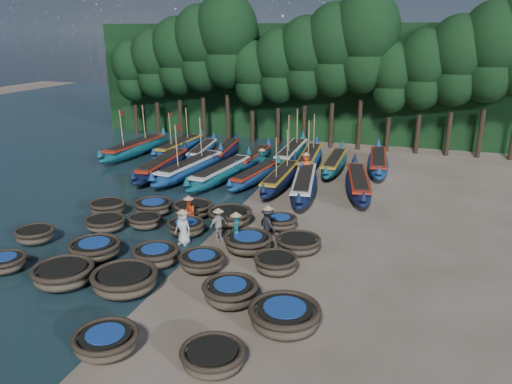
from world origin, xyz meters
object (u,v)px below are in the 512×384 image
(coracle_15, at_px, (105,223))
(fisherman_2, at_px, (189,212))
(coracle_14, at_px, (276,263))
(coracle_8, at_px, (230,292))
(coracle_10, at_px, (35,235))
(long_boat_3, at_px, (190,168))
(fisherman_1, at_px, (236,229))
(long_boat_10, at_px, (180,147))
(coracle_5, at_px, (5,263))
(coracle_23, at_px, (230,216))
(coracle_20, at_px, (108,207))
(long_boat_14, at_px, (292,153))
(fisherman_6, at_px, (306,166))
(long_boat_6, at_px, (281,178))
(long_boat_13, at_px, (254,158))
(coracle_21, at_px, (153,207))
(long_boat_17, at_px, (378,162))
(fisherman_4, at_px, (219,224))
(coracle_19, at_px, (298,243))
(long_boat_2, at_px, (162,166))
(long_boat_11, at_px, (203,151))
(long_boat_12, at_px, (225,151))
(long_boat_9, at_px, (135,148))
(coracle_16, at_px, (145,221))
(long_boat_8, at_px, (358,183))
(coracle_11, at_px, (95,249))
(coracle_13, at_px, (202,261))
(coracle_22, at_px, (193,209))
(long_boat_5, at_px, (256,175))
(coracle_9, at_px, (285,316))
(fisherman_3, at_px, (268,223))
(long_boat_4, at_px, (221,173))
(coracle_3, at_px, (106,341))
(coracle_4, at_px, (213,357))
(coracle_18, at_px, (248,242))
(long_boat_7, at_px, (304,184))
(long_boat_15, at_px, (309,159))
(long_boat_16, at_px, (334,163))
(fisherman_5, at_px, (262,161))
(coracle_6, at_px, (63,274))
(coracle_24, at_px, (281,222))

(coracle_15, distance_m, fisherman_2, 4.14)
(coracle_14, bearing_deg, coracle_8, -107.63)
(coracle_10, bearing_deg, long_boat_3, 79.33)
(coracle_15, bearing_deg, coracle_14, -11.21)
(coracle_15, relative_size, fisherman_1, 1.07)
(coracle_8, height_order, long_boat_10, long_boat_10)
(coracle_5, bearing_deg, coracle_15, 74.25)
(coracle_23, bearing_deg, coracle_20, -174.02)
(long_boat_14, relative_size, fisherman_6, 4.41)
(long_boat_6, height_order, long_boat_13, long_boat_6)
(coracle_21, distance_m, long_boat_17, 16.68)
(long_boat_14, relative_size, fisherman_4, 5.19)
(coracle_19, distance_m, long_boat_14, 16.34)
(long_boat_2, relative_size, long_boat_3, 0.99)
(coracle_14, bearing_deg, long_boat_11, 121.78)
(coracle_8, height_order, long_boat_13, long_boat_13)
(coracle_5, xyz_separation_m, long_boat_12, (1.81, 20.70, 0.14))
(long_boat_9, relative_size, long_boat_17, 1.08)
(long_boat_12, xyz_separation_m, fisherman_6, (7.23, -4.22, 0.44))
(coracle_16, height_order, long_boat_8, long_boat_8)
(coracle_11, bearing_deg, long_boat_8, 52.45)
(coracle_19, relative_size, long_boat_12, 0.27)
(coracle_5, distance_m, coracle_15, 5.25)
(coracle_13, height_order, coracle_22, coracle_22)
(long_boat_12, bearing_deg, fisherman_2, -82.64)
(long_boat_2, height_order, long_boat_5, long_boat_2)
(coracle_9, height_order, coracle_16, coracle_9)
(coracle_8, xyz_separation_m, long_boat_14, (-2.77, 20.92, 0.12))
(fisherman_3, bearing_deg, long_boat_4, -19.41)
(coracle_10, height_order, long_boat_13, long_boat_13)
(coracle_3, height_order, coracle_15, coracle_3)
(coracle_15, relative_size, fisherman_3, 1.08)
(long_boat_3, bearing_deg, fisherman_3, -40.22)
(coracle_10, distance_m, long_boat_3, 12.44)
(fisherman_2, bearing_deg, long_boat_9, -173.05)
(long_boat_12, bearing_deg, long_boat_5, -59.30)
(long_boat_4, distance_m, long_boat_11, 6.83)
(coracle_9, relative_size, coracle_11, 1.12)
(fisherman_2, bearing_deg, coracle_5, -71.08)
(coracle_4, height_order, fisherman_6, fisherman_6)
(coracle_20, bearing_deg, long_boat_12, 83.87)
(coracle_18, bearing_deg, long_boat_7, 86.08)
(coracle_3, height_order, coracle_14, coracle_14)
(long_boat_15, bearing_deg, fisherman_3, -90.41)
(long_boat_13, bearing_deg, long_boat_4, -96.11)
(long_boat_15, relative_size, long_boat_16, 1.09)
(long_boat_15, xyz_separation_m, fisherman_5, (-2.75, -2.86, 0.30))
(coracle_6, distance_m, long_boat_8, 17.96)
(coracle_10, distance_m, long_boat_6, 14.77)
(coracle_8, bearing_deg, coracle_24, 90.59)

